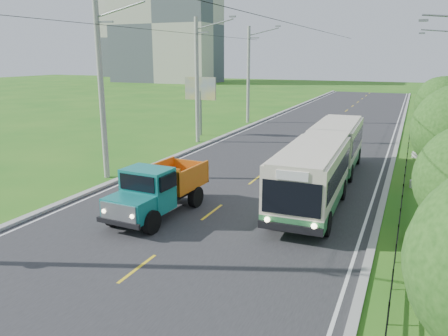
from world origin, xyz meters
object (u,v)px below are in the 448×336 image
Objects in this scene: pole_far at (249,75)px; dump_truck at (158,187)px; bus at (325,157)px; billboard_left at (200,92)px; planter_mid at (416,183)px; planter_far at (417,154)px; planter_near at (415,236)px; pole_mid at (197,80)px; tree_back at (440,101)px; pole_near at (102,91)px; tree_fifth at (444,107)px.

pole_far reaches higher than dump_truck.
pole_far is at bearing 118.35° from bus.
planter_mid is at bearing -28.92° from billboard_left.
planter_near is at bearing -90.00° from planter_far.
pole_mid is 1.82× the size of tree_back.
pole_mid is at bearing 113.41° from dump_truck.
planter_near is (16.86, -15.00, -4.81)m from pole_mid.
pole_far is (0.00, 24.00, 0.00)m from pole_near.
bus is at bearing 128.85° from planter_near.
tree_fifth is 0.37× the size of bus.
dump_truck is (-10.68, -17.24, 1.05)m from planter_far.
pole_near reaches higher than tree_fifth.
planter_mid is 0.13× the size of billboard_left.
bus is (12.28, -21.31, -3.29)m from pole_far.
planter_near is (16.86, -3.00, -4.81)m from pole_near.
planter_mid is 0.04× the size of bus.
pole_near is at bearing 169.91° from planter_near.
pole_near is 1.72× the size of tree_fifth.
billboard_left is 20.77m from dump_truck.
planter_far is (16.86, 13.00, -4.81)m from pole_near.
pole_mid is at bearing -90.00° from pole_far.
pole_near reaches higher than planter_mid.
planter_mid is at bearing 25.11° from bus.
pole_far reaches higher than bus.
tree_fifth reaches higher than bus.
pole_near is 1.00× the size of pole_far.
dump_truck is (7.42, -19.24, -2.53)m from billboard_left.
tree_fifth is 8.66× the size of planter_far.
pole_near is 14.93× the size of planter_far.
pole_far is at bearing 146.88° from planter_far.
tree_fifth is 7.21m from planter_mid.
planter_near is (-1.26, -20.14, -3.37)m from tree_back.
planter_mid is (-1.26, -6.14, -3.57)m from tree_fifth.
tree_fifth is 14.64m from planter_near.
tree_fifth is 19.74m from billboard_left.
tree_fifth is 6.00m from tree_back.
pole_near is 1.00× the size of pole_mid.
planter_near is 1.00× the size of planter_far.
billboard_left is (-19.36, 3.86, 0.01)m from tree_fifth.
pole_mid reaches higher than tree_back.
pole_far is 9.17m from billboard_left.
billboard_left is 0.91× the size of dump_truck.
planter_mid is (16.86, 5.00, -4.81)m from pole_near.
planter_far is 18.56m from billboard_left.
planter_near is at bearing 9.16° from dump_truck.
tree_back is at bearing 90.00° from tree_fifth.
tree_back is 8.21× the size of planter_far.
planter_near is at bearing -10.09° from pole_near.
planter_mid is (0.00, 8.00, 0.00)m from planter_near.
planter_mid is 20.99m from billboard_left.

